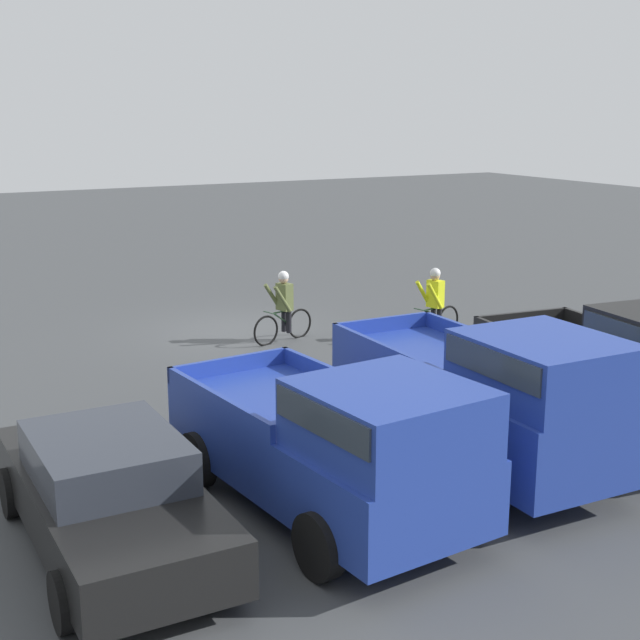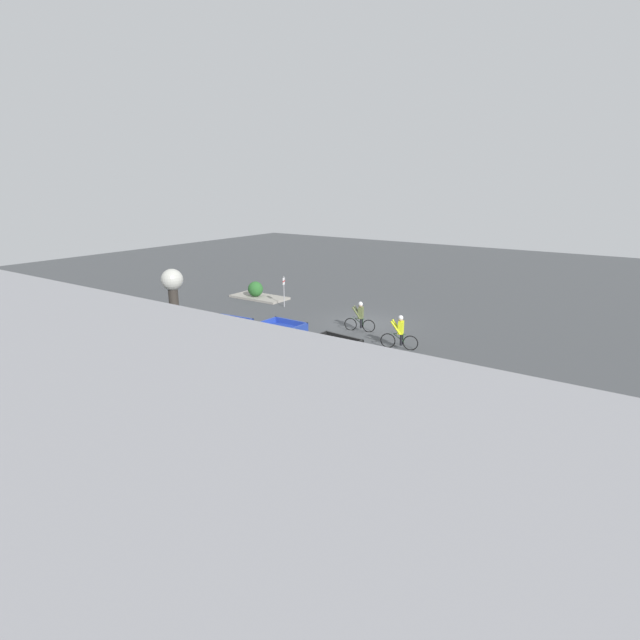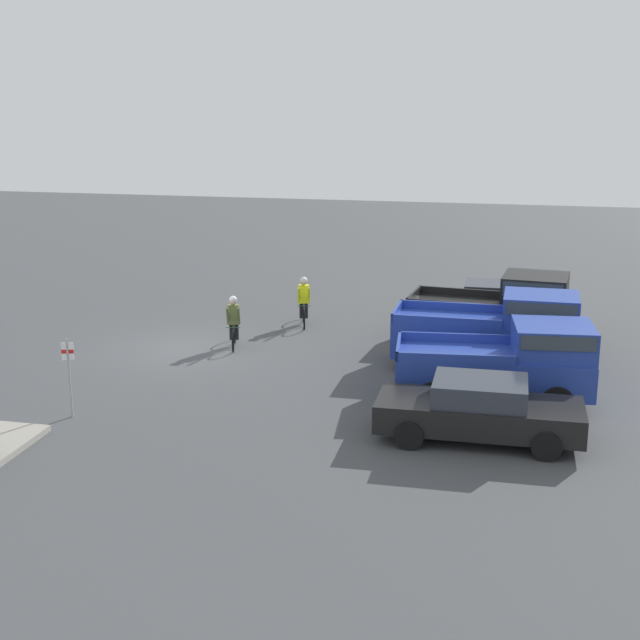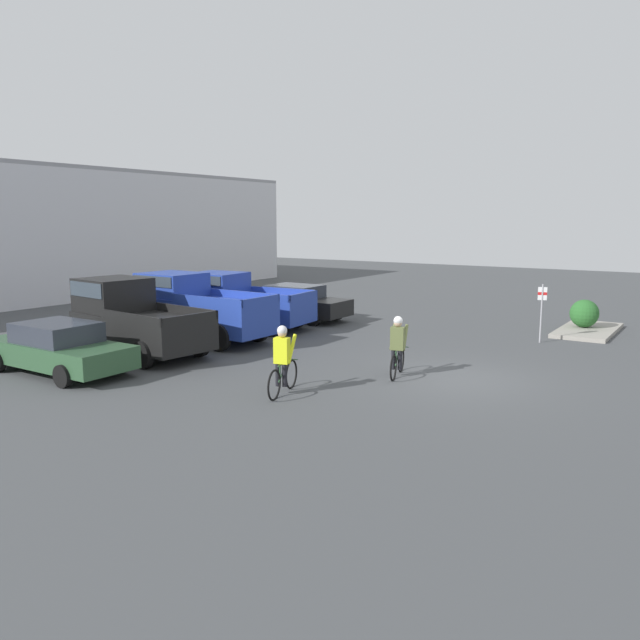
# 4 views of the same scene
# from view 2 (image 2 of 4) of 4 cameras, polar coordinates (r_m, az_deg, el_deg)

# --- Properties ---
(ground_plane) EXTENTS (80.00, 80.00, 0.00)m
(ground_plane) POSITION_cam_2_polar(r_m,az_deg,el_deg) (29.17, 4.98, -0.39)
(ground_plane) COLOR #424447
(sedan_0) EXTENTS (2.03, 4.69, 1.42)m
(sedan_0) POSITION_cam_2_polar(r_m,az_deg,el_deg) (18.55, 5.22, -7.48)
(sedan_0) COLOR #2D5133
(sedan_0) RESTS_ON ground_plane
(pickup_truck_0) EXTENTS (2.67, 5.09, 2.36)m
(pickup_truck_0) POSITION_cam_2_polar(r_m,az_deg,el_deg) (19.57, -2.53, -4.64)
(pickup_truck_0) COLOR black
(pickup_truck_0) RESTS_ON ground_plane
(pickup_truck_1) EXTENTS (2.22, 5.25, 2.33)m
(pickup_truck_1) POSITION_cam_2_polar(r_m,az_deg,el_deg) (21.31, -8.32, -3.07)
(pickup_truck_1) COLOR #233D9E
(pickup_truck_1) RESTS_ON ground_plane
(pickup_truck_2) EXTENTS (2.66, 5.18, 2.14)m
(pickup_truck_2) POSITION_cam_2_polar(r_m,az_deg,el_deg) (23.00, -13.99, -2.25)
(pickup_truck_2) COLOR #233D9E
(pickup_truck_2) RESTS_ON ground_plane
(sedan_1) EXTENTS (2.03, 4.77, 1.48)m
(sedan_1) POSITION_cam_2_polar(r_m,az_deg,el_deg) (25.60, -17.10, -1.53)
(sedan_1) COLOR black
(sedan_1) RESTS_ON ground_plane
(cyclist_0) EXTENTS (1.71, 0.57, 1.68)m
(cyclist_0) POSITION_cam_2_polar(r_m,az_deg,el_deg) (27.43, 4.61, 0.42)
(cyclist_0) COLOR black
(cyclist_0) RESTS_ON ground_plane
(cyclist_1) EXTENTS (1.83, 0.60, 1.73)m
(cyclist_1) POSITION_cam_2_polar(r_m,az_deg,el_deg) (24.71, 9.12, -1.37)
(cyclist_1) COLOR black
(cyclist_1) RESTS_ON ground_plane
(fire_lane_sign) EXTENTS (0.10, 0.30, 2.04)m
(fire_lane_sign) POSITION_cam_2_polar(r_m,az_deg,el_deg) (32.81, -4.15, 3.62)
(fire_lane_sign) COLOR #9E9EA3
(fire_lane_sign) RESTS_ON ground_plane
(lamppost) EXTENTS (0.36, 0.36, 6.53)m
(lamppost) POSITION_cam_2_polar(r_m,az_deg,el_deg) (9.36, -15.38, -10.77)
(lamppost) COLOR #2D2823
(lamppost) RESTS_ON ground_plane
(curb_island) EXTENTS (4.12, 1.91, 0.15)m
(curb_island) POSITION_cam_2_polar(r_m,az_deg,el_deg) (35.73, -6.93, 2.60)
(curb_island) COLOR gray
(curb_island) RESTS_ON ground_plane
(shrub) EXTENTS (1.07, 1.07, 1.07)m
(shrub) POSITION_cam_2_polar(r_m,az_deg,el_deg) (35.57, -7.39, 3.54)
(shrub) COLOR #286028
(shrub) RESTS_ON curb_island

